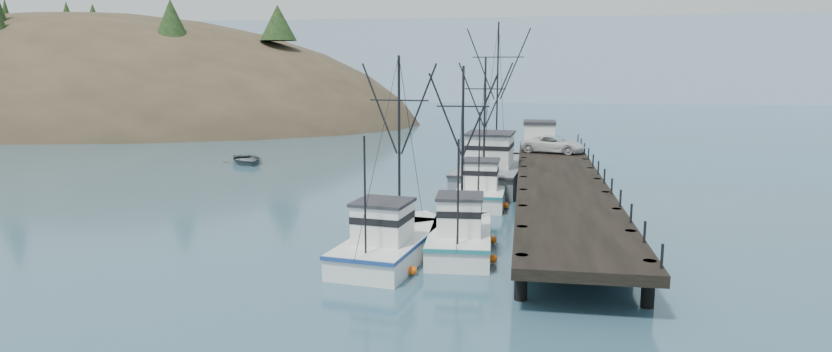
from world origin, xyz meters
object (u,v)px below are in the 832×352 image
(trawler_near, at_px, (461,235))
(trawler_mid, at_px, (393,242))
(work_vessel, at_px, (493,169))
(pier_shed, at_px, (539,135))
(pier, at_px, (560,182))
(trawler_far, at_px, (482,190))
(pickup_truck, at_px, (553,144))
(motorboat, at_px, (246,163))

(trawler_near, height_order, trawler_mid, trawler_mid)
(work_vessel, bearing_deg, pier_shed, 62.09)
(pier, relative_size, trawler_far, 4.03)
(pier, height_order, pickup_truck, pickup_truck)
(pier, relative_size, pier_shed, 13.75)
(motorboat, bearing_deg, trawler_near, -84.72)
(pier_shed, bearing_deg, trawler_mid, -104.97)
(trawler_mid, xyz_separation_m, trawler_far, (3.67, 15.22, 0.00))
(trawler_near, relative_size, trawler_far, 0.94)
(pier, distance_m, trawler_near, 13.98)
(trawler_far, bearing_deg, trawler_near, -91.42)
(pickup_truck, bearing_deg, trawler_near, -176.63)
(work_vessel, height_order, motorboat, work_vessel)
(pier, height_order, trawler_far, trawler_far)
(pier_shed, distance_m, pickup_truck, 2.13)
(work_vessel, xyz_separation_m, motorboat, (-25.65, 7.41, -1.23))
(trawler_near, distance_m, work_vessel, 20.65)
(pier, height_order, trawler_mid, trawler_mid)
(trawler_mid, distance_m, work_vessel, 23.00)
(trawler_near, xyz_separation_m, trawler_far, (0.33, 13.22, 0.00))
(trawler_near, xyz_separation_m, motorboat, (-24.89, 28.03, -0.82))
(trawler_near, relative_size, pickup_truck, 1.78)
(pier, bearing_deg, trawler_far, 174.19)
(trawler_near, distance_m, pier_shed, 28.53)
(pier_shed, relative_size, pickup_truck, 0.56)
(pier, xyz_separation_m, pickup_truck, (0.07, 13.79, 1.11))
(trawler_far, relative_size, pickup_truck, 1.89)
(trawler_far, bearing_deg, trawler_mid, -103.57)
(trawler_far, xyz_separation_m, motorboat, (-25.22, 14.82, -0.82))
(work_vessel, distance_m, pickup_truck, 7.96)
(trawler_far, relative_size, work_vessel, 0.64)
(trawler_far, distance_m, work_vessel, 7.43)
(pier_shed, relative_size, motorboat, 0.56)
(trawler_far, distance_m, pier_shed, 15.65)
(pier, xyz_separation_m, trawler_mid, (-9.24, -14.65, -0.87))
(trawler_near, height_order, pier_shed, trawler_near)
(motorboat, bearing_deg, trawler_mid, -90.66)
(trawler_near, xyz_separation_m, pier_shed, (4.68, 28.03, 2.60))
(trawler_near, bearing_deg, trawler_far, 88.58)
(trawler_near, relative_size, work_vessel, 0.61)
(trawler_far, height_order, work_vessel, work_vessel)
(pier_shed, height_order, pickup_truck, pier_shed)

